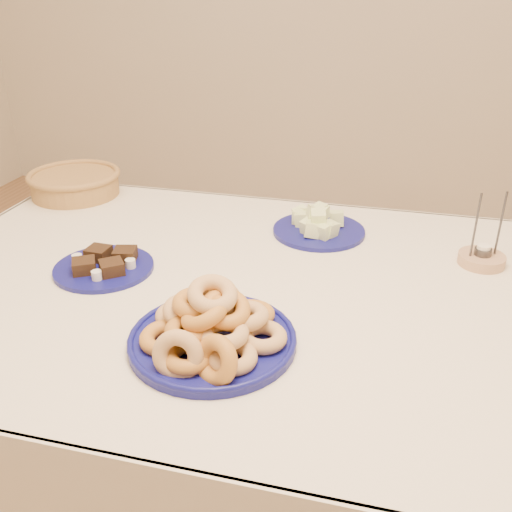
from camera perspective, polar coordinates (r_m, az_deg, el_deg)
name	(u,v)px	position (r m, az deg, el deg)	size (l,w,h in m)	color
dining_table	(261,325)	(1.36, 0.53, -6.89)	(1.71, 1.11, 0.75)	brown
donut_platter	(212,329)	(1.08, -4.46, -7.33)	(0.35, 0.35, 0.15)	navy
melon_plate	(317,225)	(1.56, 6.11, 3.07)	(0.33, 0.33, 0.09)	navy
brownie_plate	(104,265)	(1.41, -14.94, -0.91)	(0.29, 0.29, 0.04)	navy
wicker_basket	(75,182)	(1.92, -17.67, 7.03)	(0.37, 0.37, 0.08)	olive
candle_holder	(482,258)	(1.49, 21.64, -0.16)	(0.15, 0.15, 0.19)	tan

